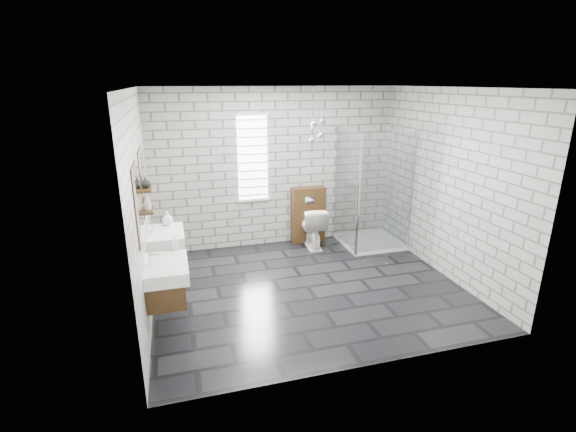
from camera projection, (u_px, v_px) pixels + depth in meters
name	position (u px, v px, depth m)	size (l,w,h in m)	color
floor	(308.00, 287.00, 5.90)	(4.20, 3.60, 0.02)	black
ceiling	(311.00, 87.00, 5.06)	(4.20, 3.60, 0.02)	white
wall_back	(276.00, 168.00, 7.14)	(4.20, 0.02, 2.70)	#A6A6A1
wall_front	(372.00, 244.00, 3.83)	(4.20, 0.02, 2.70)	#A6A6A1
wall_left	(140.00, 207.00, 4.94)	(0.02, 3.60, 2.70)	#A6A6A1
wall_right	(447.00, 184.00, 6.03)	(0.02, 3.60, 2.70)	#A6A6A1
vanity_left	(163.00, 271.00, 4.65)	(0.47, 0.70, 1.57)	#452D15
vanity_right	(163.00, 238.00, 5.62)	(0.47, 0.70, 1.57)	#452D15
shelf_lower	(148.00, 210.00, 4.92)	(0.14, 0.30, 0.03)	#452D15
shelf_upper	(145.00, 189.00, 4.84)	(0.14, 0.30, 0.03)	#452D15
window	(253.00, 158.00, 6.95)	(0.56, 0.05, 1.48)	white
cistern_panel	(308.00, 215.00, 7.45)	(0.60, 0.20, 1.00)	#452D15
flush_plate	(310.00, 200.00, 7.26)	(0.18, 0.01, 0.12)	silver
shower_enclosure	(369.00, 219.00, 7.22)	(1.00, 1.00, 2.03)	white
pendant_cluster	(316.00, 128.00, 6.66)	(0.28, 0.23, 0.87)	silver
toilet	(313.00, 227.00, 7.26)	(0.40, 0.70, 0.72)	white
soap_bottle_a	(175.00, 243.00, 4.97)	(0.08, 0.08, 0.17)	#B2B2B2
soap_bottle_b	(167.00, 218.00, 5.83)	(0.15, 0.15, 0.19)	#B2B2B2
soap_bottle_c	(147.00, 202.00, 4.86)	(0.07, 0.07, 0.19)	#B2B2B2
vase	(146.00, 182.00, 4.83)	(0.12, 0.12, 0.12)	#B2B2B2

